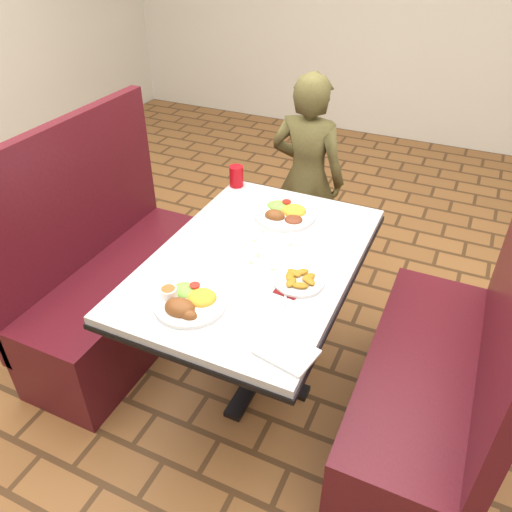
% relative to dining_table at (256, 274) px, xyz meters
% --- Properties ---
extents(dining_table, '(0.81, 1.21, 0.75)m').
position_rel_dining_table_xyz_m(dining_table, '(0.00, 0.00, 0.00)').
color(dining_table, silver).
rests_on(dining_table, ground).
extents(booth_bench_left, '(0.47, 1.20, 1.17)m').
position_rel_dining_table_xyz_m(booth_bench_left, '(-0.80, 0.00, -0.32)').
color(booth_bench_left, '#56131C').
rests_on(booth_bench_left, ground).
extents(booth_bench_right, '(0.47, 1.20, 1.17)m').
position_rel_dining_table_xyz_m(booth_bench_right, '(0.80, 0.00, -0.32)').
color(booth_bench_right, '#56131C').
rests_on(booth_bench_right, ground).
extents(diner_person, '(0.46, 0.31, 1.25)m').
position_rel_dining_table_xyz_m(diner_person, '(-0.14, 1.01, -0.03)').
color(diner_person, brown).
rests_on(diner_person, ground).
extents(near_dinner_plate, '(0.27, 0.27, 0.08)m').
position_rel_dining_table_xyz_m(near_dinner_plate, '(-0.09, -0.39, 0.13)').
color(near_dinner_plate, white).
rests_on(near_dinner_plate, dining_table).
extents(far_dinner_plate, '(0.28, 0.28, 0.07)m').
position_rel_dining_table_xyz_m(far_dinner_plate, '(-0.01, 0.36, 0.12)').
color(far_dinner_plate, white).
rests_on(far_dinner_plate, dining_table).
extents(plantain_plate, '(0.20, 0.20, 0.03)m').
position_rel_dining_table_xyz_m(plantain_plate, '(0.22, -0.09, 0.11)').
color(plantain_plate, white).
rests_on(plantain_plate, dining_table).
extents(maroon_napkin, '(0.10, 0.10, 0.00)m').
position_rel_dining_table_xyz_m(maroon_napkin, '(0.21, -0.15, 0.10)').
color(maroon_napkin, '#600E10').
rests_on(maroon_napkin, dining_table).
extents(spoon_utensil, '(0.05, 0.11, 0.00)m').
position_rel_dining_table_xyz_m(spoon_utensil, '(0.21, -0.19, 0.10)').
color(spoon_utensil, silver).
rests_on(spoon_utensil, dining_table).
extents(red_tumbler, '(0.07, 0.07, 0.11)m').
position_rel_dining_table_xyz_m(red_tumbler, '(-0.36, 0.54, 0.15)').
color(red_tumbler, '#B50C13').
rests_on(red_tumbler, dining_table).
extents(paper_napkin, '(0.21, 0.17, 0.01)m').
position_rel_dining_table_xyz_m(paper_napkin, '(0.32, -0.46, 0.10)').
color(paper_napkin, white).
rests_on(paper_napkin, dining_table).
extents(knife_utensil, '(0.02, 0.16, 0.00)m').
position_rel_dining_table_xyz_m(knife_utensil, '(-0.04, -0.32, 0.11)').
color(knife_utensil, silver).
rests_on(knife_utensil, dining_table).
extents(fork_utensil, '(0.03, 0.14, 0.00)m').
position_rel_dining_table_xyz_m(fork_utensil, '(-0.09, -0.35, 0.11)').
color(fork_utensil, '#BABABF').
rests_on(fork_utensil, dining_table).
extents(lettuce_shreds, '(0.28, 0.32, 0.00)m').
position_rel_dining_table_xyz_m(lettuce_shreds, '(0.04, 0.06, 0.10)').
color(lettuce_shreds, '#7CB247').
rests_on(lettuce_shreds, dining_table).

